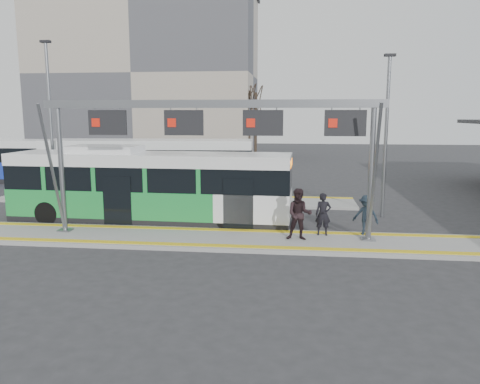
# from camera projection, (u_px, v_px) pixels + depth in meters

# --- Properties ---
(ground) EXTENTS (120.00, 120.00, 0.00)m
(ground) POSITION_uv_depth(u_px,v_px,m) (223.00, 241.00, 17.95)
(ground) COLOR #2D2D30
(ground) RESTS_ON ground
(platform_main) EXTENTS (22.00, 3.00, 0.15)m
(platform_main) POSITION_uv_depth(u_px,v_px,m) (223.00, 239.00, 17.94)
(platform_main) COLOR gray
(platform_main) RESTS_ON ground
(platform_second) EXTENTS (20.00, 3.00, 0.15)m
(platform_second) POSITION_uv_depth(u_px,v_px,m) (174.00, 200.00, 26.23)
(platform_second) COLOR gray
(platform_second) RESTS_ON ground
(tactile_main) EXTENTS (22.00, 2.65, 0.02)m
(tactile_main) POSITION_uv_depth(u_px,v_px,m) (222.00, 237.00, 17.92)
(tactile_main) COLOR yellow
(tactile_main) RESTS_ON platform_main
(tactile_second) EXTENTS (20.00, 0.35, 0.02)m
(tactile_second) POSITION_uv_depth(u_px,v_px,m) (179.00, 195.00, 27.34)
(tactile_second) COLOR yellow
(tactile_second) RESTS_ON platform_second
(gantry) EXTENTS (13.00, 1.68, 5.20)m
(gantry) POSITION_uv_depth(u_px,v_px,m) (214.00, 128.00, 17.53)
(gantry) COLOR slate
(gantry) RESTS_ON platform_main
(apartment_block) EXTENTS (24.50, 12.50, 18.40)m
(apartment_block) POSITION_uv_depth(u_px,v_px,m) (149.00, 75.00, 53.28)
(apartment_block) COLOR #A69A8B
(apartment_block) RESTS_ON ground
(hero_bus) EXTENTS (12.55, 3.01, 3.43)m
(hero_bus) POSITION_uv_depth(u_px,v_px,m) (150.00, 188.00, 20.91)
(hero_bus) COLOR black
(hero_bus) RESTS_ON ground
(bg_bus_green) EXTENTS (13.11, 3.64, 3.24)m
(bg_bus_green) POSITION_uv_depth(u_px,v_px,m) (149.00, 166.00, 29.35)
(bg_bus_green) COLOR black
(bg_bus_green) RESTS_ON ground
(passenger_a) EXTENTS (0.61, 0.40, 1.66)m
(passenger_a) POSITION_uv_depth(u_px,v_px,m) (323.00, 214.00, 18.18)
(passenger_a) COLOR black
(passenger_a) RESTS_ON platform_main
(passenger_b) EXTENTS (0.96, 0.76, 1.94)m
(passenger_b) POSITION_uv_depth(u_px,v_px,m) (299.00, 214.00, 17.46)
(passenger_b) COLOR black
(passenger_b) RESTS_ON platform_main
(passenger_c) EXTENTS (1.18, 0.99, 1.58)m
(passenger_c) POSITION_uv_depth(u_px,v_px,m) (366.00, 215.00, 18.16)
(passenger_c) COLOR #1A242E
(passenger_c) RESTS_ON platform_main
(tree_left) EXTENTS (1.40, 1.40, 7.85)m
(tree_left) POSITION_uv_depth(u_px,v_px,m) (256.00, 102.00, 46.56)
(tree_left) COLOR #382B21
(tree_left) RESTS_ON ground
(tree_mid) EXTENTS (1.40, 1.40, 8.09)m
(tree_mid) POSITION_uv_depth(u_px,v_px,m) (249.00, 101.00, 47.31)
(tree_mid) COLOR #382B21
(tree_mid) RESTS_ON ground
(tree_far) EXTENTS (1.40, 1.40, 8.72)m
(tree_far) POSITION_uv_depth(u_px,v_px,m) (50.00, 97.00, 51.34)
(tree_far) COLOR #382B21
(tree_far) RESTS_ON ground
(lamp_west) EXTENTS (0.50, 0.25, 8.41)m
(lamp_west) POSITION_uv_depth(u_px,v_px,m) (51.00, 121.00, 23.67)
(lamp_west) COLOR slate
(lamp_west) RESTS_ON ground
(lamp_east) EXTENTS (0.50, 0.25, 7.49)m
(lamp_east) POSITION_uv_depth(u_px,v_px,m) (386.00, 132.00, 21.49)
(lamp_east) COLOR slate
(lamp_east) RESTS_ON ground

